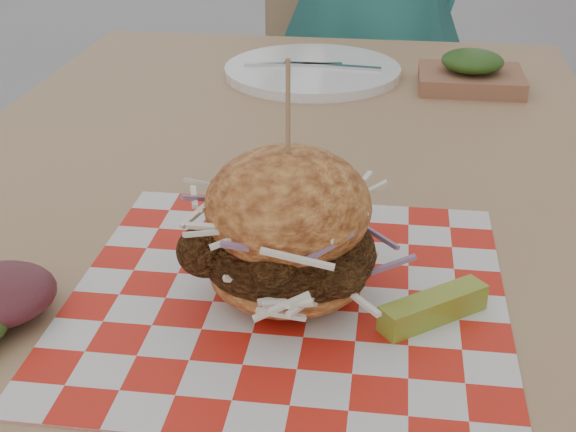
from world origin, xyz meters
TOP-DOWN VIEW (x-y plane):
  - patio_table at (0.30, -0.10)m, footprint 0.80×1.20m
  - patio_chair at (0.33, 0.94)m, footprint 0.53×0.54m
  - paper_liner at (0.35, -0.36)m, footprint 0.36×0.36m
  - sandwich at (0.35, -0.36)m, footprint 0.18×0.18m
  - pickle_spear at (0.47, -0.38)m, footprint 0.09×0.08m
  - place_setting at (0.30, 0.27)m, footprint 0.27×0.27m
  - kraft_tray at (0.54, 0.24)m, footprint 0.15×0.12m

SIDE VIEW (x-z plane):
  - patio_chair at x=0.33m, z-range 0.08..1.03m
  - patio_table at x=0.30m, z-range 0.30..1.05m
  - paper_liner at x=0.35m, z-range 0.75..0.75m
  - place_setting at x=0.30m, z-range 0.75..0.77m
  - pickle_spear at x=0.47m, z-range 0.75..0.77m
  - kraft_tray at x=0.54m, z-range 0.74..0.80m
  - sandwich at x=0.35m, z-range 0.71..0.91m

